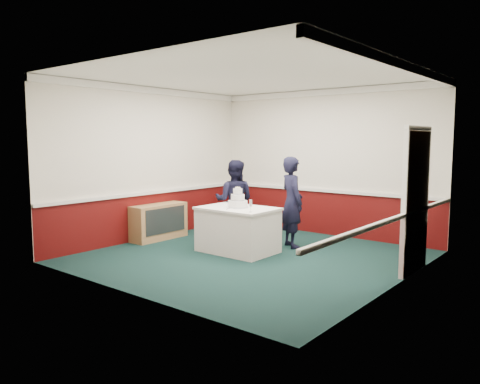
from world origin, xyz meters
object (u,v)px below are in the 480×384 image
Objects in this scene: person_man at (234,201)px; wedding_cake at (238,201)px; cake_knife at (229,208)px; champagne_flute at (251,204)px; sideboard at (159,222)px; cake_table at (238,229)px; person_woman at (292,202)px.

wedding_cake is at bearing 105.18° from person_man.
cake_knife is 1.07× the size of champagne_flute.
cake_table reaches higher than sideboard.
wedding_cake is at bearing 150.75° from champagne_flute.
wedding_cake is 1.65× the size of cake_knife.
wedding_cake reaches higher than champagne_flute.
cake_knife is at bearing 171.42° from champagne_flute.
cake_knife is at bearing -98.53° from wedding_cake.
person_man is at bearing 45.33° from person_woman.
cake_table is at bearing 91.94° from person_woman.
sideboard is at bearing 56.09° from person_woman.
cake_table is 6.44× the size of champagne_flute.
person_woman is at bearing 88.41° from champagne_flute.
cake_knife is at bearing 95.36° from person_woman.
cake_table is 6.00× the size of cake_knife.
cake_table is 0.78m from champagne_flute.
champagne_flute is at bearing -2.87° from sideboard.
person_woman is at bearing 164.90° from person_man.
cake_knife is 0.14× the size of person_man.
person_man reaches higher than champagne_flute.
wedding_cake is at bearing 90.00° from cake_table.
cake_table is 3.63× the size of wedding_cake.
wedding_cake is at bearing 66.69° from cake_knife.
cake_table is 0.44m from cake_knife.
cake_knife is (1.86, -0.04, 0.44)m from sideboard.
champagne_flute reaches higher than cake_knife.
champagne_flute is (0.50, -0.28, 0.53)m from cake_table.
sideboard is 0.91× the size of cake_table.
champagne_flute is (0.50, -0.28, 0.03)m from wedding_cake.
cake_knife is at bearing -98.53° from cake_table.
wedding_cake reaches higher than cake_knife.
cake_knife is at bearing 96.28° from person_man.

